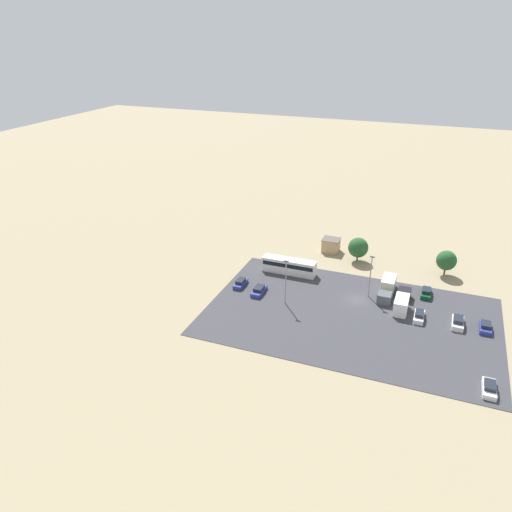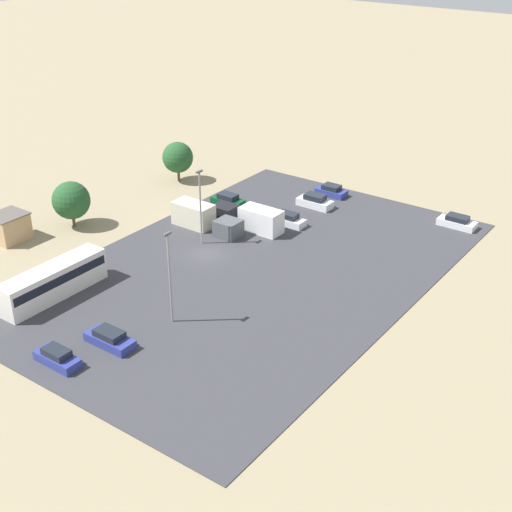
% 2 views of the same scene
% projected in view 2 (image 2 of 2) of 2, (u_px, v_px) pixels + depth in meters
% --- Properties ---
extents(ground_plane, '(400.00, 400.00, 0.00)m').
position_uv_depth(ground_plane, '(207.00, 254.00, 79.29)').
color(ground_plane, gray).
extents(parking_lot_surface, '(52.78, 33.91, 0.08)m').
position_uv_depth(parking_lot_surface, '(253.00, 270.00, 75.92)').
color(parking_lot_surface, '#38383D').
rests_on(parking_lot_surface, ground).
extents(shed_building, '(4.06, 3.72, 3.20)m').
position_uv_depth(shed_building, '(9.00, 227.00, 82.00)').
color(shed_building, tan).
rests_on(shed_building, ground).
extents(bus, '(11.68, 2.59, 3.27)m').
position_uv_depth(bus, '(53.00, 280.00, 70.12)').
color(bus, silver).
rests_on(bus, ground).
extents(parked_car_0, '(1.94, 4.79, 1.46)m').
position_uv_depth(parked_car_0, '(110.00, 339.00, 62.96)').
color(parked_car_0, navy).
rests_on(parked_car_0, ground).
extents(parked_car_1, '(1.76, 4.47, 1.53)m').
position_uv_depth(parked_car_1, '(288.00, 219.00, 86.11)').
color(parked_car_1, silver).
rests_on(parked_car_1, ground).
extents(parked_car_2, '(1.92, 4.53, 1.42)m').
position_uv_depth(parked_car_2, '(457.00, 222.00, 85.54)').
color(parked_car_2, silver).
rests_on(parked_car_2, ground).
extents(parked_car_3, '(1.73, 4.36, 1.49)m').
position_uv_depth(parked_car_3, '(57.00, 358.00, 60.37)').
color(parked_car_3, navy).
rests_on(parked_car_3, ground).
extents(parked_car_4, '(1.97, 4.07, 1.45)m').
position_uv_depth(parked_car_4, '(331.00, 191.00, 94.52)').
color(parked_car_4, navy).
rests_on(parked_car_4, ground).
extents(parked_car_5, '(1.88, 4.40, 1.52)m').
position_uv_depth(parked_car_5, '(228.00, 200.00, 91.52)').
color(parked_car_5, '#0C4723').
rests_on(parked_car_5, ground).
extents(parked_car_6, '(2.00, 4.59, 1.66)m').
position_uv_depth(parked_car_6, '(315.00, 202.00, 91.02)').
color(parked_car_6, silver).
rests_on(parked_car_6, ground).
extents(parked_truck_0, '(2.45, 9.37, 2.82)m').
position_uv_depth(parked_truck_0, '(251.00, 218.00, 84.86)').
color(parked_truck_0, black).
rests_on(parked_truck_0, ground).
extents(parked_truck_1, '(2.58, 9.18, 2.84)m').
position_uv_depth(parked_truck_1, '(203.00, 218.00, 84.80)').
color(parked_truck_1, '#4C5156').
rests_on(parked_truck_1, ground).
extents(tree_near_shed, '(4.27, 4.27, 5.60)m').
position_uv_depth(tree_near_shed, '(178.00, 157.00, 98.19)').
color(tree_near_shed, brown).
rests_on(tree_near_shed, ground).
extents(tree_apron_mid, '(4.54, 4.54, 5.62)m').
position_uv_depth(tree_apron_mid, '(71.00, 200.00, 84.64)').
color(tree_apron_mid, brown).
rests_on(tree_apron_mid, ground).
extents(light_pole_lot_centre, '(0.90, 0.28, 9.13)m').
position_uv_depth(light_pole_lot_centre, '(170.00, 274.00, 64.45)').
color(light_pole_lot_centre, gray).
rests_on(light_pole_lot_centre, ground).
extents(light_pole_lot_edge, '(0.90, 0.28, 8.80)m').
position_uv_depth(light_pole_lot_edge, '(200.00, 204.00, 79.52)').
color(light_pole_lot_edge, gray).
rests_on(light_pole_lot_edge, ground).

